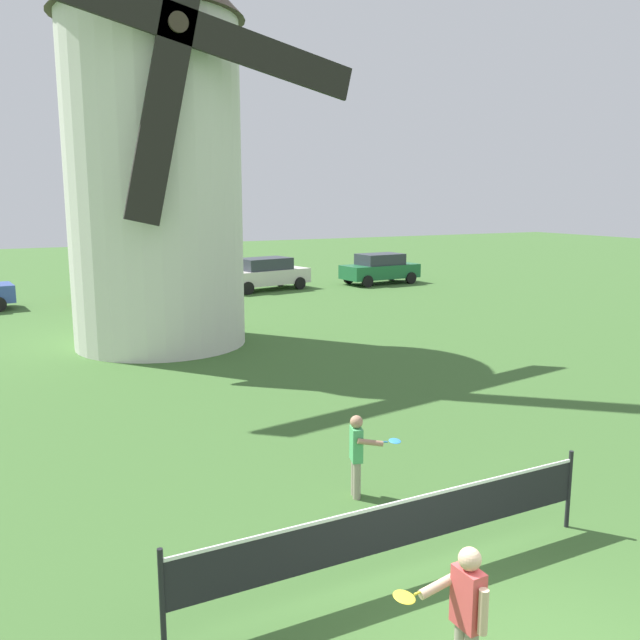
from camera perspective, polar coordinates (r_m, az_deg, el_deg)
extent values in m
cylinder|color=silver|center=(20.90, -13.79, 10.83)|extent=(5.11, 5.11, 9.46)
cylinder|color=#382D23|center=(18.67, -12.14, 23.29)|extent=(0.50, 0.60, 0.50)
cube|color=black|center=(18.53, -12.01, 23.40)|extent=(3.11, 0.12, 9.96)
cube|color=black|center=(18.53, -12.01, 23.40)|extent=(9.96, 0.12, 3.11)
cylinder|color=black|center=(7.37, -13.23, -22.10)|extent=(0.06, 0.06, 1.10)
cylinder|color=black|center=(10.04, 20.34, -13.30)|extent=(0.06, 0.06, 1.10)
cube|color=black|center=(8.30, 6.63, -16.95)|extent=(5.54, 0.01, 0.55)
cube|color=white|center=(8.17, 6.68, -15.11)|extent=(5.54, 0.02, 0.04)
cube|color=#DB4C4C|center=(6.69, 12.44, -22.01)|extent=(0.17, 0.31, 0.56)
sphere|color=#DBB28E|center=(6.50, 12.58, -19.16)|extent=(0.21, 0.21, 0.21)
cylinder|color=#DBB28E|center=(6.58, 13.66, -22.90)|extent=(0.09, 0.09, 0.42)
cylinder|color=#DBB28E|center=(6.66, 10.07, -21.25)|extent=(0.43, 0.10, 0.16)
cylinder|color=yellow|center=(6.57, 8.82, -21.70)|extent=(0.22, 0.03, 0.04)
ellipsoid|color=yellow|center=(6.46, 7.14, -22.27)|extent=(0.18, 0.24, 0.03)
cylinder|color=#9E937F|center=(10.49, 2.98, -13.12)|extent=(0.12, 0.12, 0.58)
cylinder|color=#9E937F|center=(10.37, 3.14, -13.42)|extent=(0.12, 0.12, 0.58)
cube|color=#4CB266|center=(10.22, 3.09, -10.46)|extent=(0.23, 0.32, 0.52)
sphere|color=tan|center=(10.10, 3.11, -8.61)|extent=(0.19, 0.19, 0.19)
cylinder|color=tan|center=(10.40, 2.87, -10.21)|extent=(0.08, 0.08, 0.39)
cylinder|color=tan|center=(10.09, 4.27, -10.31)|extent=(0.40, 0.20, 0.15)
cylinder|color=#338CCC|center=(10.12, 5.14, -10.24)|extent=(0.22, 0.09, 0.04)
ellipsoid|color=#338CCC|center=(10.17, 6.36, -10.15)|extent=(0.25, 0.28, 0.03)
cube|color=red|center=(30.85, -15.54, 2.92)|extent=(4.31, 2.10, 0.70)
cube|color=#2D333D|center=(30.78, -15.60, 4.08)|extent=(2.47, 1.72, 0.56)
cylinder|color=black|center=(32.14, -13.57, 2.67)|extent=(0.61, 0.24, 0.60)
cylinder|color=black|center=(30.55, -12.50, 2.32)|extent=(0.61, 0.24, 0.60)
cylinder|color=black|center=(31.33, -18.45, 2.23)|extent=(0.61, 0.24, 0.60)
cylinder|color=black|center=(29.70, -17.62, 1.85)|extent=(0.61, 0.24, 0.60)
cube|color=silver|center=(32.73, -4.72, 3.68)|extent=(4.61, 2.47, 0.70)
cube|color=#2D333D|center=(32.66, -4.74, 4.78)|extent=(2.68, 1.92, 0.56)
cylinder|color=black|center=(34.29, -3.41, 3.41)|extent=(0.62, 0.29, 0.60)
cylinder|color=black|center=(32.92, -1.73, 3.13)|extent=(0.62, 0.29, 0.60)
cylinder|color=black|center=(32.72, -7.71, 3.00)|extent=(0.62, 0.29, 0.60)
cylinder|color=black|center=(31.27, -6.14, 2.69)|extent=(0.62, 0.29, 0.60)
cube|color=#1E6638|center=(35.17, 5.10, 4.14)|extent=(4.14, 1.95, 0.70)
cube|color=#2D333D|center=(35.10, 5.12, 5.16)|extent=(2.35, 1.64, 0.56)
cylinder|color=black|center=(36.70, 6.05, 3.83)|extent=(0.61, 0.22, 0.60)
cylinder|color=black|center=(35.36, 7.71, 3.55)|extent=(0.61, 0.22, 0.60)
cylinder|color=black|center=(35.12, 2.46, 3.59)|extent=(0.61, 0.22, 0.60)
cylinder|color=black|center=(33.73, 4.05, 3.29)|extent=(0.61, 0.22, 0.60)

